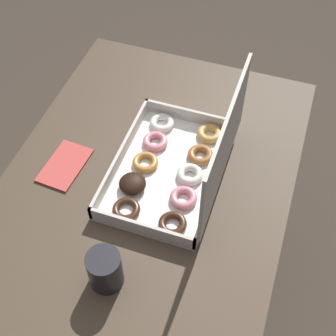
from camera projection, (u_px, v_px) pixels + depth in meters
The scene contains 5 objects.
ground_plane at pixel (154, 292), 1.72m from camera, with size 8.00×8.00×0.00m, color #42382D.
dining_table at pixel (149, 205), 1.26m from camera, with size 0.97×0.71×0.70m.
donut_box at pixel (181, 164), 1.14m from camera, with size 0.38×0.27×0.27m.
coffee_mug at pixel (105, 269), 0.97m from camera, with size 0.07×0.07×0.10m.
paper_napkin at pixel (65, 165), 1.20m from camera, with size 0.15×0.10×0.01m.
Camera 1 is at (0.64, 0.27, 1.64)m, focal length 50.00 mm.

